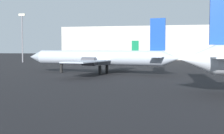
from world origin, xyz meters
name	(u,v)px	position (x,y,z in m)	size (l,w,h in m)	color
airplane_on_taxiway	(99,58)	(-13.72, 48.61, 3.22)	(32.22, 26.34, 10.55)	#B2BCCC
airplane_distant	(107,56)	(-21.01, 88.76, 2.66)	(26.07, 17.48, 7.74)	silver
light_mast_left	(22,35)	(-53.77, 92.20, 10.14)	(2.40, 0.50, 17.79)	slate
terminal_building	(163,43)	(-4.25, 136.48, 7.70)	(95.66, 19.00, 15.40)	beige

